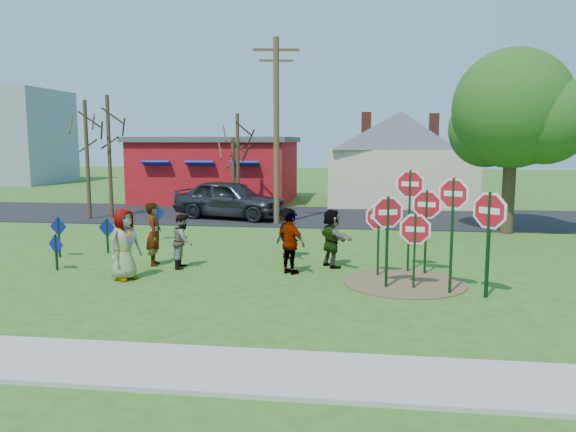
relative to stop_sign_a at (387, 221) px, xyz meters
name	(u,v)px	position (x,y,z in m)	size (l,w,h in m)	color
ground	(244,269)	(-4.01, 1.56, -1.72)	(120.00, 120.00, 0.00)	#325A19
sidewalk	(152,366)	(-4.01, -5.64, -1.68)	(22.00, 1.80, 0.08)	#9E9E99
road	(293,216)	(-4.01, 13.06, -1.70)	(120.00, 7.50, 0.04)	black
dirt_patch	(404,282)	(0.49, 0.56, -1.70)	(3.20, 3.20, 0.03)	brown
red_building	(218,169)	(-9.51, 19.55, 0.25)	(9.40, 7.69, 3.90)	maroon
cream_house	(400,154)	(1.49, 19.56, 1.21)	(9.40, 9.40, 6.50)	beige
distant_building	(1,137)	(-32.01, 31.56, 2.28)	(10.00, 8.00, 8.00)	#8C939E
stop_sign_a	(387,221)	(0.00, 0.00, 0.00)	(1.06, 0.32, 2.48)	#0E3415
stop_sign_b	(410,194)	(0.68, 1.85, 0.50)	(1.05, 0.21, 3.04)	#0E3415
stop_sign_c	(453,208)	(1.52, -0.37, 0.38)	(0.91, 0.49, 2.97)	#0E3415
stop_sign_d	(427,211)	(1.12, 1.61, 0.07)	(1.07, 0.30, 2.52)	#0E3415
stop_sign_e	(415,235)	(0.69, 0.02, -0.34)	(1.06, 0.13, 2.05)	#0E3415
stop_sign_f	(489,219)	(2.32, -0.58, 0.19)	(0.90, 0.83, 2.69)	#0E3415
stop_sign_g	(379,223)	(-0.18, 1.24, -0.25)	(0.98, 0.20, 2.14)	#0E3415
blue_diamond_a	(56,248)	(-9.34, 0.73, -1.07)	(0.58, 0.25, 1.06)	#0E3415
blue_diamond_b	(59,232)	(-10.20, 2.39, -0.90)	(0.61, 0.11, 1.31)	#0E3415
blue_diamond_c	(107,232)	(-9.00, 3.28, -1.00)	(0.63, 0.12, 1.17)	#0E3415
blue_diamond_d	(158,218)	(-8.18, 5.76, -0.88)	(0.61, 0.17, 1.34)	#0E3415
person_a	(124,244)	(-6.91, -0.06, -0.75)	(0.94, 0.61, 1.93)	#4A549C
person_b	(154,234)	(-6.79, 1.75, -0.77)	(0.69, 0.45, 1.88)	#236C57
person_c	(183,241)	(-5.82, 1.52, -0.92)	(0.77, 0.60, 1.59)	brown
person_d	(288,233)	(-2.93, 3.21, -0.91)	(1.04, 0.60, 1.60)	#313136
person_e	(291,244)	(-2.60, 1.17, -0.85)	(1.01, 0.42, 1.73)	#4C3158
person_f	(332,238)	(-1.51, 2.19, -0.85)	(1.60, 0.51, 1.73)	#255739
suv	(230,199)	(-6.88, 11.76, -0.77)	(2.15, 5.33, 1.82)	#2B2B30
utility_pole	(276,128)	(-4.39, 10.19, 2.53)	(1.96, 0.45, 8.07)	#4C3823
leafy_tree	(516,115)	(5.25, 9.19, 2.98)	(5.13, 4.68, 7.29)	#382819
bare_tree_west	(86,143)	(-13.40, 10.70, 1.88)	(1.80, 1.80, 5.56)	#382819
bare_tree_east	(233,165)	(-7.21, 13.97, 0.77)	(1.80, 1.80, 3.84)	#382819
bare_tree_mid	(109,139)	(-12.56, 11.25, 2.05)	(1.80, 1.80, 5.82)	#382819
bare_tree_extra	(238,149)	(-6.98, 14.02, 1.56)	(1.80, 1.80, 5.06)	#382819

